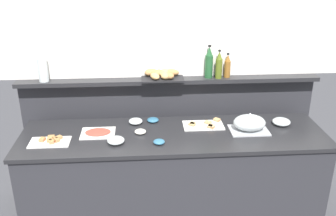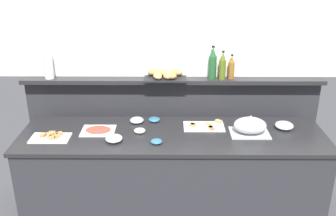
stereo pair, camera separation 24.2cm
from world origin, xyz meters
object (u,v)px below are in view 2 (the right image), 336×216
at_px(sandwich_platter_rear, 204,126).
at_px(serving_cloche, 250,126).
at_px(wine_bottle_green, 213,64).
at_px(olive_oil_bottle, 222,67).
at_px(cold_cuts_platter, 98,130).
at_px(condiment_bowl_red, 140,131).
at_px(sandwich_platter_side, 51,137).
at_px(glass_bowl_large, 114,139).
at_px(condiment_bowl_dark, 154,119).
at_px(bread_basket, 165,74).
at_px(glass_bowl_small, 284,126).
at_px(glass_bowl_medium, 137,120).
at_px(vinegar_bottle_amber, 231,68).
at_px(condiment_bowl_teal, 156,141).
at_px(water_carafe, 48,67).

xyz_separation_m(sandwich_platter_rear, serving_cloche, (0.38, -0.13, 0.06)).
xyz_separation_m(wine_bottle_green, olive_oil_bottle, (0.09, -0.03, -0.02)).
bearing_deg(cold_cuts_platter, condiment_bowl_red, -3.15).
relative_size(sandwich_platter_side, sandwich_platter_rear, 0.91).
bearing_deg(glass_bowl_large, serving_cloche, 7.65).
bearing_deg(condiment_bowl_dark, olive_oil_bottle, 16.73).
height_order(sandwich_platter_rear, bread_basket, bread_basket).
bearing_deg(glass_bowl_small, sandwich_platter_rear, 177.65).
bearing_deg(glass_bowl_medium, olive_oil_bottle, 15.63).
xyz_separation_m(cold_cuts_platter, bread_basket, (0.59, 0.44, 0.38)).
bearing_deg(wine_bottle_green, cold_cuts_platter, -157.15).
bearing_deg(sandwich_platter_rear, condiment_bowl_red, -169.00).
xyz_separation_m(glass_bowl_medium, condiment_bowl_dark, (0.16, 0.03, -0.00)).
height_order(serving_cloche, glass_bowl_large, serving_cloche).
height_order(glass_bowl_small, bread_basket, bread_basket).
xyz_separation_m(sandwich_platter_side, vinegar_bottle_amber, (1.60, 0.57, 0.45)).
height_order(wine_bottle_green, olive_oil_bottle, wine_bottle_green).
height_order(sandwich_platter_side, glass_bowl_small, glass_bowl_small).
height_order(glass_bowl_small, wine_bottle_green, wine_bottle_green).
distance_m(glass_bowl_small, olive_oil_bottle, 0.78).
relative_size(sandwich_platter_side, condiment_bowl_teal, 3.44).
distance_m(sandwich_platter_rear, condiment_bowl_red, 0.59).
xyz_separation_m(glass_bowl_large, glass_bowl_medium, (0.16, 0.38, -0.00)).
xyz_separation_m(glass_bowl_large, wine_bottle_green, (0.87, 0.63, 0.47)).
bearing_deg(sandwich_platter_rear, glass_bowl_small, -2.35).
relative_size(condiment_bowl_red, bread_basket, 0.25).
distance_m(condiment_bowl_dark, water_carafe, 1.12).
bearing_deg(sandwich_platter_rear, glass_bowl_medium, 171.49).
distance_m(serving_cloche, glass_bowl_medium, 1.03).
height_order(sandwich_platter_side, glass_bowl_large, glass_bowl_large).
relative_size(sandwich_platter_rear, olive_oil_bottle, 1.33).
bearing_deg(condiment_bowl_teal, sandwich_platter_rear, 36.52).
height_order(condiment_bowl_teal, vinegar_bottle_amber, vinegar_bottle_amber).
relative_size(sandwich_platter_side, serving_cloche, 0.98).
height_order(glass_bowl_small, condiment_bowl_teal, glass_bowl_small).
height_order(glass_bowl_small, vinegar_bottle_amber, vinegar_bottle_amber).
distance_m(cold_cuts_platter, condiment_bowl_dark, 0.54).
bearing_deg(glass_bowl_large, condiment_bowl_dark, 52.06).
bearing_deg(glass_bowl_small, glass_bowl_medium, 174.76).
distance_m(glass_bowl_small, bread_basket, 1.20).
relative_size(condiment_bowl_dark, water_carafe, 0.48).
bearing_deg(bread_basket, glass_bowl_large, -123.43).
distance_m(cold_cuts_platter, water_carafe, 0.81).
height_order(sandwich_platter_rear, water_carafe, water_carafe).
height_order(glass_bowl_medium, vinegar_bottle_amber, vinegar_bottle_amber).
bearing_deg(water_carafe, glass_bowl_medium, -16.05).
relative_size(serving_cloche, glass_bowl_small, 2.08).
height_order(sandwich_platter_side, glass_bowl_medium, glass_bowl_medium).
relative_size(condiment_bowl_teal, vinegar_bottle_amber, 0.41).
height_order(sandwich_platter_side, cold_cuts_platter, sandwich_platter_side).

